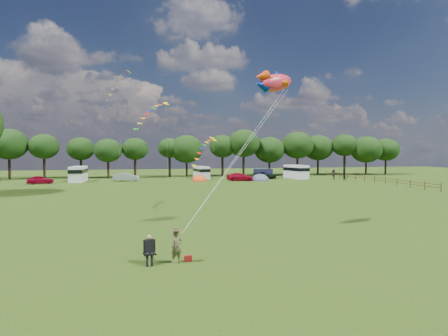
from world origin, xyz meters
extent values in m
plane|color=black|center=(0.00, 0.00, 0.00)|extent=(180.00, 180.00, 0.00)
cylinder|color=black|center=(-33.19, 55.37, 2.10)|extent=(0.49, 0.49, 4.21)
ellipsoid|color=black|center=(-33.19, 55.37, 6.87)|extent=(7.11, 7.11, 6.05)
cylinder|color=black|center=(-26.90, 55.70, 2.13)|extent=(0.49, 0.49, 4.25)
ellipsoid|color=black|center=(-26.90, 55.70, 6.45)|extent=(5.86, 5.86, 4.98)
cylinder|color=black|center=(-20.03, 56.31, 1.95)|extent=(0.47, 0.47, 3.90)
ellipsoid|color=black|center=(-20.03, 56.31, 6.00)|extent=(5.58, 5.58, 4.74)
cylinder|color=black|center=(-14.36, 53.27, 1.78)|extent=(0.44, 0.44, 3.56)
ellipsoid|color=black|center=(-14.36, 53.27, 5.64)|extent=(5.56, 5.56, 4.73)
cylinder|color=black|center=(-9.09, 54.23, 1.98)|extent=(0.47, 0.47, 3.95)
ellipsoid|color=black|center=(-9.09, 54.23, 5.95)|extent=(5.33, 5.33, 4.53)
cylinder|color=black|center=(-1.92, 56.03, 2.17)|extent=(0.50, 0.50, 4.33)
ellipsoid|color=black|center=(-1.92, 56.03, 6.19)|extent=(4.95, 4.95, 4.21)
cylinder|color=black|center=(1.70, 55.56, 1.66)|extent=(0.43, 0.43, 3.31)
ellipsoid|color=black|center=(1.70, 55.56, 5.95)|extent=(7.03, 7.03, 5.98)
cylinder|color=black|center=(9.66, 55.80, 2.18)|extent=(0.50, 0.50, 4.36)
ellipsoid|color=black|center=(9.66, 55.80, 6.56)|extent=(5.84, 5.84, 4.97)
cylinder|color=black|center=(14.25, 54.92, 2.27)|extent=(0.51, 0.51, 4.55)
ellipsoid|color=black|center=(14.25, 54.92, 7.23)|extent=(7.15, 7.15, 6.08)
cylinder|color=black|center=(20.49, 55.63, 1.61)|extent=(0.42, 0.42, 3.21)
ellipsoid|color=black|center=(20.49, 55.63, 5.80)|extent=(6.90, 6.90, 5.86)
cylinder|color=black|center=(26.98, 54.96, 2.09)|extent=(0.48, 0.48, 4.17)
ellipsoid|color=black|center=(26.98, 54.96, 6.86)|extent=(7.16, 7.16, 6.09)
cylinder|color=black|center=(32.97, 56.89, 1.83)|extent=(0.45, 0.45, 3.66)
ellipsoid|color=black|center=(32.97, 56.89, 6.31)|extent=(7.05, 7.05, 5.99)
cylinder|color=black|center=(38.41, 54.37, 2.32)|extent=(0.52, 0.52, 4.65)
ellipsoid|color=black|center=(38.41, 54.37, 6.88)|extent=(5.96, 5.96, 5.06)
cylinder|color=black|center=(43.16, 53.04, 1.59)|extent=(0.42, 0.42, 3.19)
ellipsoid|color=black|center=(43.16, 53.04, 5.89)|extent=(7.23, 7.23, 6.14)
cylinder|color=black|center=(48.55, 53.44, 1.76)|extent=(0.44, 0.44, 3.52)
ellipsoid|color=black|center=(48.55, 53.44, 5.86)|extent=(6.22, 6.22, 5.28)
cylinder|color=#472D19|center=(32.00, 18.00, 0.60)|extent=(0.12, 0.12, 1.20)
cylinder|color=#472D19|center=(32.00, 21.00, 0.60)|extent=(0.12, 0.12, 1.20)
cylinder|color=#472D19|center=(32.00, 19.50, 0.95)|extent=(0.08, 3.00, 0.08)
cylinder|color=#472D19|center=(32.00, 19.50, 0.55)|extent=(0.08, 3.00, 0.08)
cylinder|color=#472D19|center=(32.00, 24.00, 0.60)|extent=(0.12, 0.12, 1.20)
cylinder|color=#472D19|center=(32.00, 22.50, 0.95)|extent=(0.08, 3.00, 0.08)
cylinder|color=#472D19|center=(32.00, 22.50, 0.55)|extent=(0.08, 3.00, 0.08)
cylinder|color=#472D19|center=(32.00, 27.00, 0.60)|extent=(0.12, 0.12, 1.20)
cylinder|color=#472D19|center=(32.00, 25.50, 0.95)|extent=(0.08, 3.00, 0.08)
cylinder|color=#472D19|center=(32.00, 25.50, 0.55)|extent=(0.08, 3.00, 0.08)
cylinder|color=#472D19|center=(32.00, 30.00, 0.60)|extent=(0.12, 0.12, 1.20)
cylinder|color=#472D19|center=(32.00, 28.50, 0.95)|extent=(0.08, 3.00, 0.08)
cylinder|color=#472D19|center=(32.00, 28.50, 0.55)|extent=(0.08, 3.00, 0.08)
cylinder|color=#472D19|center=(32.00, 33.00, 0.60)|extent=(0.12, 0.12, 1.20)
cylinder|color=#472D19|center=(32.00, 31.50, 0.95)|extent=(0.08, 3.00, 0.08)
cylinder|color=#472D19|center=(32.00, 31.50, 0.55)|extent=(0.08, 3.00, 0.08)
cylinder|color=#472D19|center=(32.00, 36.00, 0.60)|extent=(0.12, 0.12, 1.20)
cylinder|color=#472D19|center=(32.00, 34.50, 0.95)|extent=(0.08, 3.00, 0.08)
cylinder|color=#472D19|center=(32.00, 34.50, 0.55)|extent=(0.08, 3.00, 0.08)
cylinder|color=#472D19|center=(32.00, 39.00, 0.60)|extent=(0.12, 0.12, 1.20)
cylinder|color=#472D19|center=(32.00, 37.50, 0.95)|extent=(0.08, 3.00, 0.08)
cylinder|color=#472D19|center=(32.00, 37.50, 0.55)|extent=(0.08, 3.00, 0.08)
cylinder|color=#472D19|center=(32.00, 42.00, 0.60)|extent=(0.12, 0.12, 1.20)
cylinder|color=#472D19|center=(32.00, 40.50, 0.95)|extent=(0.08, 3.00, 0.08)
cylinder|color=#472D19|center=(32.00, 40.50, 0.55)|extent=(0.08, 3.00, 0.08)
cylinder|color=#472D19|center=(32.00, 45.00, 0.60)|extent=(0.12, 0.12, 1.20)
cylinder|color=#472D19|center=(32.00, 43.50, 0.95)|extent=(0.08, 3.00, 0.08)
cylinder|color=#472D19|center=(32.00, 43.50, 0.55)|extent=(0.08, 3.00, 0.08)
cylinder|color=#472D19|center=(32.00, 48.00, 0.60)|extent=(0.12, 0.12, 1.20)
cylinder|color=#472D19|center=(32.00, 46.50, 0.95)|extent=(0.08, 3.00, 0.08)
cylinder|color=#472D19|center=(32.00, 46.50, 0.55)|extent=(0.08, 3.00, 0.08)
cylinder|color=#472D19|center=(32.00, 51.00, 0.60)|extent=(0.12, 0.12, 1.20)
cylinder|color=#472D19|center=(32.00, 49.50, 0.95)|extent=(0.08, 3.00, 0.08)
cylinder|color=#472D19|center=(32.00, 49.50, 0.55)|extent=(0.08, 3.00, 0.08)
imported|color=#9E0624|center=(-24.34, 42.56, 0.71)|extent=(4.52, 2.66, 1.41)
imported|color=#999DA0|center=(-10.51, 45.36, 0.77)|extent=(4.48, 2.01, 1.54)
imported|color=#AE0A23|center=(10.07, 41.90, 0.73)|extent=(5.15, 2.86, 1.46)
imported|color=black|center=(16.05, 45.75, 0.69)|extent=(5.47, 3.37, 1.39)
cube|color=white|center=(-18.84, 45.92, 1.38)|extent=(2.50, 5.60, 2.77)
cube|color=black|center=(-18.84, 45.92, 1.95)|extent=(2.55, 5.71, 0.66)
cylinder|color=black|center=(-18.88, 44.18, 0.39)|extent=(0.79, 0.31, 0.78)
cylinder|color=black|center=(-18.79, 47.66, 0.39)|extent=(0.79, 0.31, 0.78)
cube|color=silver|center=(3.95, 48.92, 1.22)|extent=(2.83, 5.15, 2.44)
cube|color=black|center=(3.95, 48.92, 1.72)|extent=(2.88, 5.25, 0.58)
cylinder|color=black|center=(4.20, 47.40, 0.34)|extent=(0.72, 0.36, 0.69)
cylinder|color=black|center=(3.71, 50.44, 0.34)|extent=(0.72, 0.36, 0.69)
cube|color=white|center=(22.42, 44.86, 1.36)|extent=(3.61, 5.86, 2.73)
cube|color=black|center=(22.42, 44.86, 1.92)|extent=(3.69, 5.98, 0.65)
cylinder|color=black|center=(22.85, 43.19, 0.38)|extent=(0.81, 0.47, 0.77)
cylinder|color=black|center=(21.99, 46.52, 0.38)|extent=(0.81, 0.47, 0.77)
ellipsoid|color=#E04717|center=(2.62, 42.65, 0.02)|extent=(2.77, 3.19, 2.28)
cylinder|color=#E04717|center=(2.62, 42.65, 0.04)|extent=(2.91, 2.91, 0.08)
ellipsoid|color=#474D63|center=(13.83, 41.26, 0.02)|extent=(3.28, 3.77, 2.56)
cylinder|color=#474D63|center=(13.83, 41.26, 0.04)|extent=(3.44, 3.44, 0.08)
cube|color=#1B1B3A|center=(16.17, 46.84, 0.97)|extent=(3.53, 3.06, 1.94)
imported|color=brown|center=(-5.48, -6.75, 0.81)|extent=(0.69, 0.56, 1.62)
cylinder|color=#99999E|center=(-7.05, -6.91, 0.26)|extent=(0.02, 0.02, 0.52)
cylinder|color=#99999E|center=(-6.55, -6.91, 0.26)|extent=(0.02, 0.02, 0.52)
cylinder|color=#99999E|center=(-7.05, -6.41, 0.26)|extent=(0.02, 0.02, 0.52)
cylinder|color=#99999E|center=(-6.55, -6.41, 0.26)|extent=(0.02, 0.02, 0.52)
cube|color=black|center=(-6.80, -6.66, 0.52)|extent=(0.67, 0.65, 0.06)
cube|color=black|center=(-6.80, -6.39, 0.84)|extent=(0.59, 0.16, 0.62)
cube|color=black|center=(-6.80, -6.61, 0.88)|extent=(0.47, 0.34, 0.65)
sphere|color=tan|center=(-6.80, -6.64, 1.33)|extent=(0.25, 0.25, 0.25)
cube|color=#AB1C17|center=(-4.89, -6.54, 0.14)|extent=(0.44, 0.33, 0.29)
ellipsoid|color=red|center=(2.13, 0.33, 10.37)|extent=(3.35, 2.34, 1.82)
ellipsoid|color=yellow|center=(2.13, 0.33, 10.23)|extent=(2.10, 1.45, 1.00)
cone|color=#D33D0A|center=(0.88, -0.22, 10.65)|extent=(1.34, 1.18, 0.96)
cone|color=#0022A9|center=(0.88, -0.22, 10.09)|extent=(1.34, 1.18, 0.96)
cone|color=#0022A9|center=(2.22, 0.37, 10.96)|extent=(0.93, 1.01, 0.81)
sphere|color=white|center=(2.99, 1.08, 10.54)|extent=(0.30, 0.30, 0.30)
sphere|color=black|center=(3.04, 1.15, 10.54)|extent=(0.15, 0.15, 0.15)
cube|color=#D9A500|center=(-9.08, 27.61, 16.31)|extent=(0.65, 0.70, 0.34)
cube|color=red|center=(-9.35, 27.12, 16.08)|extent=(0.38, 0.55, 0.10)
cube|color=orange|center=(-9.62, 26.62, 15.82)|extent=(0.38, 0.55, 0.11)
cube|color=yellow|center=(-9.89, 26.13, 15.47)|extent=(0.38, 0.55, 0.12)
cube|color=#198C1E|center=(-10.16, 25.63, 15.05)|extent=(0.38, 0.55, 0.12)
cube|color=#0C1EB2|center=(-10.43, 25.14, 14.54)|extent=(0.37, 0.55, 0.13)
cube|color=red|center=(-10.70, 24.64, 13.96)|extent=(0.37, 0.54, 0.14)
cube|color=orange|center=(-10.97, 24.15, 13.29)|extent=(0.36, 0.54, 0.15)
cube|color=yellow|center=(-11.24, 23.65, 12.55)|extent=(0.36, 0.54, 0.16)
cube|color=#198C1E|center=(-11.51, 23.16, 11.72)|extent=(0.35, 0.54, 0.16)
cube|color=#0C1EB2|center=(-11.78, 22.66, 10.82)|extent=(0.35, 0.54, 0.17)
cube|color=#FFD800|center=(-4.35, 23.43, 11.59)|extent=(0.78, 0.73, 0.39)
cube|color=red|center=(-4.75, 22.98, 11.48)|extent=(0.62, 0.42, 0.11)
cube|color=orange|center=(-5.16, 22.53, 11.33)|extent=(0.62, 0.42, 0.12)
cube|color=yellow|center=(-5.56, 22.08, 11.10)|extent=(0.62, 0.42, 0.13)
cube|color=#198C1E|center=(-5.97, 21.63, 10.80)|extent=(0.62, 0.41, 0.14)
cube|color=#0C1EB2|center=(-6.37, 21.18, 10.41)|extent=(0.61, 0.41, 0.15)
cube|color=red|center=(-6.78, 20.73, 9.94)|extent=(0.61, 0.41, 0.16)
cube|color=orange|center=(-7.18, 20.28, 9.39)|extent=(0.61, 0.40, 0.17)
cube|color=yellow|center=(-7.59, 19.83, 8.76)|extent=(0.61, 0.39, 0.17)
cube|color=#198C1E|center=(-7.99, 19.38, 8.06)|extent=(0.60, 0.39, 0.18)
cube|color=#E8F800|center=(-0.17, 12.52, 6.76)|extent=(0.88, 0.90, 0.42)
cube|color=red|center=(-0.49, 11.98, 6.69)|extent=(0.58, 0.65, 0.12)
cube|color=orange|center=(-0.80, 11.44, 6.58)|extent=(0.58, 0.65, 0.13)
cube|color=yellow|center=(-1.12, 10.90, 6.39)|extent=(0.58, 0.65, 0.14)
cube|color=#198C1E|center=(-1.43, 10.36, 6.11)|extent=(0.57, 0.64, 0.15)
cube|color=#0C1EB2|center=(-1.75, 9.82, 5.76)|extent=(0.57, 0.64, 0.16)
cube|color=red|center=(-2.06, 9.28, 5.33)|extent=(0.56, 0.64, 0.17)
cube|color=orange|center=(-2.38, 8.74, 4.82)|extent=(0.56, 0.63, 0.18)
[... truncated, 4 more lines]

